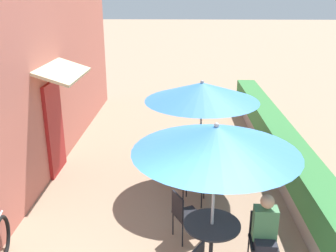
{
  "coord_description": "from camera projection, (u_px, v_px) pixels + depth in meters",
  "views": [
    {
      "loc": [
        0.44,
        -2.7,
        3.9
      ],
      "look_at": [
        0.15,
        5.49,
        1.0
      ],
      "focal_mm": 40.0,
      "sensor_mm": 36.0,
      "label": 1
    }
  ],
  "objects": [
    {
      "name": "patio_umbrella_mid",
      "position": [
        202.0,
        92.0,
        7.43
      ],
      "size": [
        2.29,
        2.29,
        2.3
      ],
      "color": "#B7B7BC",
      "rests_on": "ground_plane"
    },
    {
      "name": "cafe_chair_near_left",
      "position": [
        263.0,
        236.0,
        5.53
      ],
      "size": [
        0.42,
        0.42,
        0.87
      ],
      "rotation": [
        0.0,
        0.0,
        9.37
      ],
      "color": "black",
      "rests_on": "ground_plane"
    },
    {
      "name": "cafe_facade_wall",
      "position": [
        50.0,
        79.0,
        8.47
      ],
      "size": [
        0.98,
        11.35,
        4.2
      ],
      "color": "#C66B5B",
      "rests_on": "ground_plane"
    },
    {
      "name": "patio_table_near",
      "position": [
        212.0,
        234.0,
        5.51
      ],
      "size": [
        0.84,
        0.84,
        0.74
      ],
      "color": "#28282D",
      "rests_on": "ground_plane"
    },
    {
      "name": "cafe_chair_mid_back",
      "position": [
        171.0,
        154.0,
        8.38
      ],
      "size": [
        0.56,
        0.56,
        0.87
      ],
      "rotation": [
        0.0,
        0.0,
        11.85
      ],
      "color": "black",
      "rests_on": "ground_plane"
    },
    {
      "name": "cafe_chair_near_right",
      "position": [
        183.0,
        212.0,
        6.14
      ],
      "size": [
        0.54,
        0.54,
        0.87
      ],
      "rotation": [
        0.0,
        0.0,
        11.47
      ],
      "color": "black",
      "rests_on": "ground_plane"
    },
    {
      "name": "patio_table_mid",
      "position": [
        200.0,
        161.0,
        7.93
      ],
      "size": [
        0.84,
        0.84,
        0.74
      ],
      "color": "#28282D",
      "rests_on": "ground_plane"
    },
    {
      "name": "seated_patron_near_left",
      "position": [
        265.0,
        231.0,
        5.37
      ],
      "size": [
        0.35,
        0.42,
        1.25
      ],
      "rotation": [
        0.0,
        0.0,
        9.37
      ],
      "color": "#23232D",
      "rests_on": "ground_plane"
    },
    {
      "name": "planter_hedge",
      "position": [
        278.0,
        145.0,
        8.84
      ],
      "size": [
        0.6,
        10.35,
        1.01
      ],
      "color": "gray",
      "rests_on": "ground_plane"
    },
    {
      "name": "cafe_chair_mid_right",
      "position": [
        230.0,
        157.0,
        8.23
      ],
      "size": [
        0.51,
        0.51,
        0.87
      ],
      "rotation": [
        0.0,
        0.0,
        9.76
      ],
      "color": "black",
      "rests_on": "ground_plane"
    },
    {
      "name": "patio_umbrella_near",
      "position": [
        216.0,
        139.0,
        5.01
      ],
      "size": [
        2.29,
        2.29,
        2.3
      ],
      "color": "#B7B7BC",
      "rests_on": "ground_plane"
    },
    {
      "name": "cafe_chair_mid_left",
      "position": [
        198.0,
        179.0,
        7.23
      ],
      "size": [
        0.47,
        0.47,
        0.87
      ],
      "rotation": [
        0.0,
        0.0,
        7.67
      ],
      "color": "black",
      "rests_on": "ground_plane"
    }
  ]
}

